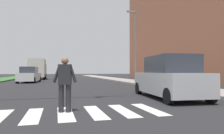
{
  "coord_description": "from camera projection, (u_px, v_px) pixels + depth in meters",
  "views": [
    {
      "loc": [
        -0.27,
        1.8,
        1.26
      ],
      "look_at": [
        4.74,
        20.04,
        1.65
      ],
      "focal_mm": 32.72,
      "sensor_mm": 36.0,
      "label": 1
    }
  ],
  "objects": [
    {
      "name": "ground_plane",
      "position": [
        58.0,
        81.0,
        27.23
      ],
      "size": [
        140.0,
        140.0,
        0.0
      ],
      "primitive_type": "plane",
      "color": "#262628"
    },
    {
      "name": "street_lamp_right",
      "position": [
        134.0,
        40.0,
        21.5
      ],
      "size": [
        1.02,
        0.24,
        7.5
      ],
      "color": "slate",
      "rests_on": "sidewalk_right"
    },
    {
      "name": "crosswalk",
      "position": [
        65.0,
        113.0,
        6.05
      ],
      "size": [
        5.85,
        2.2,
        0.01
      ],
      "color": "silver",
      "rests_on": "ground_plane"
    },
    {
      "name": "sedan_midblock",
      "position": [
        29.0,
        75.0,
        22.84
      ],
      "size": [
        2.21,
        4.71,
        1.76
      ],
      "color": "silver",
      "rests_on": "ground_plane"
    },
    {
      "name": "sidewalk_right",
      "position": [
        122.0,
        80.0,
        27.5
      ],
      "size": [
        3.0,
        64.0,
        0.15
      ],
      "primitive_type": "cube",
      "color": "#9E9991",
      "rests_on": "ground_plane"
    },
    {
      "name": "truck_box_delivery",
      "position": [
        38.0,
        69.0,
        31.94
      ],
      "size": [
        2.4,
        6.2,
        3.1
      ],
      "color": "black",
      "rests_on": "ground_plane"
    },
    {
      "name": "pedestrian_performer",
      "position": [
        65.0,
        82.0,
        6.26
      ],
      "size": [
        0.75,
        0.31,
        1.69
      ],
      "color": "#262628",
      "rests_on": "ground_plane"
    },
    {
      "name": "suv_crossing",
      "position": [
        169.0,
        78.0,
        9.56
      ],
      "size": [
        2.34,
        4.75,
        1.97
      ],
      "color": "#B7B7BC",
      "rests_on": "ground_plane"
    }
  ]
}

